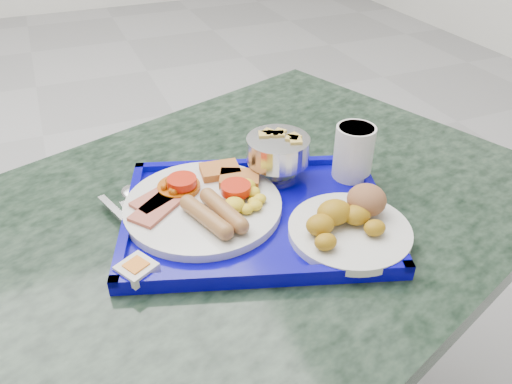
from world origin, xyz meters
TOP-DOWN VIEW (x-y plane):
  - floor at (0.00, 0.00)m, footprint 6.00×6.00m
  - table at (0.32, -1.15)m, footprint 1.29×1.06m
  - tray at (0.37, -1.18)m, footprint 0.48×0.41m
  - main_plate at (0.30, -1.14)m, footprint 0.25×0.25m
  - bread_plate at (0.48, -1.28)m, footprint 0.18×0.18m
  - fruit_bowl at (0.45, -1.09)m, footprint 0.11×0.11m
  - juice_cup at (0.56, -1.15)m, footprint 0.07×0.07m
  - spoon at (0.19, -1.08)m, footprint 0.04×0.17m
  - knife at (0.18, -1.12)m, footprint 0.06×0.16m
  - jam_packet at (0.17, -1.25)m, footprint 0.06×0.06m

SIDE VIEW (x-z plane):
  - floor at x=0.00m, z-range 0.00..0.00m
  - table at x=0.32m, z-range 0.17..0.86m
  - tray at x=0.37m, z-range 0.68..0.71m
  - knife at x=0.18m, z-range 0.70..0.71m
  - spoon at x=0.19m, z-range 0.70..0.71m
  - jam_packet at x=0.17m, z-range 0.70..0.72m
  - main_plate at x=0.30m, z-range 0.70..0.73m
  - bread_plate at x=0.48m, z-range 0.69..0.75m
  - fruit_bowl at x=0.45m, z-range 0.71..0.79m
  - juice_cup at x=0.56m, z-range 0.71..0.80m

